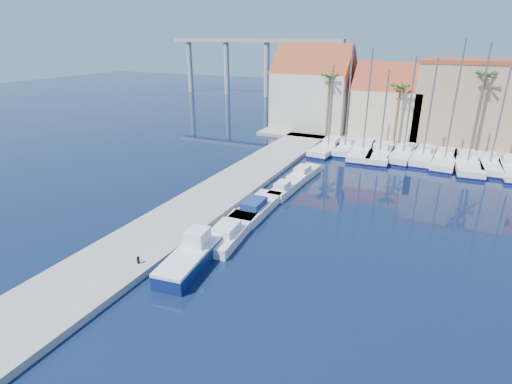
% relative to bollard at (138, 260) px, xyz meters
% --- Properties ---
extents(ground, '(260.00, 260.00, 0.00)m').
position_rel_bollard_xyz_m(ground, '(7.04, -0.41, -0.75)').
color(ground, black).
rests_on(ground, ground).
extents(quay_west, '(6.00, 77.00, 0.50)m').
position_rel_bollard_xyz_m(quay_west, '(-1.96, 13.09, -0.50)').
color(quay_west, gray).
rests_on(quay_west, ground).
extents(shore_north, '(54.00, 16.00, 0.50)m').
position_rel_bollard_xyz_m(shore_north, '(17.04, 47.59, -0.50)').
color(shore_north, gray).
rests_on(shore_north, ground).
extents(bollard, '(0.20, 0.20, 0.49)m').
position_rel_bollard_xyz_m(bollard, '(0.00, 0.00, 0.00)').
color(bollard, black).
rests_on(bollard, quay_west).
extents(fishing_boat, '(2.91, 6.67, 2.26)m').
position_rel_bollard_xyz_m(fishing_boat, '(2.95, 1.92, 0.00)').
color(fishing_boat, '#0D1B50').
rests_on(fishing_boat, ground).
extents(motorboat_west_0, '(3.01, 7.37, 1.40)m').
position_rel_bollard_xyz_m(motorboat_west_0, '(3.29, 6.76, -0.24)').
color(motorboat_west_0, white).
rests_on(motorboat_west_0, ground).
extents(motorboat_west_1, '(2.51, 7.32, 1.40)m').
position_rel_bollard_xyz_m(motorboat_west_1, '(3.11, 12.13, -0.24)').
color(motorboat_west_1, white).
rests_on(motorboat_west_1, ground).
extents(motorboat_west_2, '(1.80, 5.21, 1.40)m').
position_rel_bollard_xyz_m(motorboat_west_2, '(3.66, 17.45, -0.24)').
color(motorboat_west_2, white).
rests_on(motorboat_west_2, ground).
extents(motorboat_west_3, '(2.24, 5.91, 1.40)m').
position_rel_bollard_xyz_m(motorboat_west_3, '(3.81, 23.14, -0.24)').
color(motorboat_west_3, white).
rests_on(motorboat_west_3, ground).
extents(sailboat_0, '(3.48, 10.30, 11.47)m').
position_rel_bollard_xyz_m(sailboat_0, '(3.31, 35.37, -0.18)').
color(sailboat_0, white).
rests_on(sailboat_0, ground).
extents(sailboat_1, '(2.41, 8.15, 14.05)m').
position_rel_bollard_xyz_m(sailboat_1, '(5.35, 36.11, -0.09)').
color(sailboat_1, white).
rests_on(sailboat_1, ground).
extents(sailboat_2, '(3.72, 11.36, 13.61)m').
position_rel_bollard_xyz_m(sailboat_2, '(7.91, 35.80, -0.17)').
color(sailboat_2, white).
rests_on(sailboat_2, ground).
extents(sailboat_3, '(3.36, 10.53, 11.11)m').
position_rel_bollard_xyz_m(sailboat_3, '(10.16, 35.42, -0.18)').
color(sailboat_3, white).
rests_on(sailboat_3, ground).
extents(sailboat_4, '(3.27, 9.65, 12.75)m').
position_rel_bollard_xyz_m(sailboat_4, '(13.07, 36.32, -0.15)').
color(sailboat_4, white).
rests_on(sailboat_4, ground).
extents(sailboat_5, '(2.77, 9.39, 12.65)m').
position_rel_bollard_xyz_m(sailboat_5, '(15.43, 36.36, -0.15)').
color(sailboat_5, white).
rests_on(sailboat_5, ground).
extents(sailboat_6, '(3.14, 9.75, 14.74)m').
position_rel_bollard_xyz_m(sailboat_6, '(18.02, 35.70, -0.12)').
color(sailboat_6, white).
rests_on(sailboat_6, ground).
extents(sailboat_7, '(3.74, 11.13, 14.35)m').
position_rel_bollard_xyz_m(sailboat_7, '(20.47, 35.38, -0.15)').
color(sailboat_7, white).
rests_on(sailboat_7, ground).
extents(sailboat_8, '(2.47, 8.98, 14.78)m').
position_rel_bollard_xyz_m(sailboat_8, '(22.90, 35.90, -0.10)').
color(sailboat_8, white).
rests_on(sailboat_8, ground).
extents(sailboat_9, '(3.29, 10.68, 12.55)m').
position_rel_bollard_xyz_m(sailboat_9, '(25.21, 35.38, -0.17)').
color(sailboat_9, white).
rests_on(sailboat_9, ground).
extents(building_0, '(12.30, 9.00, 13.50)m').
position_rel_bollard_xyz_m(building_0, '(-2.96, 46.59, 5.78)').
color(building_0, beige).
rests_on(building_0, shore_north).
extents(building_1, '(10.30, 8.00, 11.00)m').
position_rel_bollard_xyz_m(building_1, '(9.04, 46.59, 4.55)').
color(building_1, '#CCBB90').
rests_on(building_1, shore_north).
extents(building_2, '(14.20, 10.20, 11.50)m').
position_rel_bollard_xyz_m(building_2, '(20.04, 47.59, 5.51)').
color(building_2, tan).
rests_on(building_2, shore_north).
extents(palm_0, '(2.60, 2.60, 10.15)m').
position_rel_bollard_xyz_m(palm_0, '(1.04, 41.59, 8.33)').
color(palm_0, brown).
rests_on(palm_0, shore_north).
extents(palm_1, '(2.60, 2.60, 9.15)m').
position_rel_bollard_xyz_m(palm_1, '(11.04, 41.59, 7.39)').
color(palm_1, brown).
rests_on(palm_1, shore_north).
extents(palm_2, '(2.60, 2.60, 11.15)m').
position_rel_bollard_xyz_m(palm_2, '(21.04, 41.59, 9.27)').
color(palm_2, brown).
rests_on(palm_2, shore_north).
extents(viaduct, '(48.00, 2.20, 14.45)m').
position_rel_bollard_xyz_m(viaduct, '(-32.03, 81.59, 9.50)').
color(viaduct, '#9E9E99').
rests_on(viaduct, ground).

